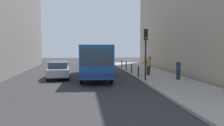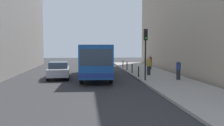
# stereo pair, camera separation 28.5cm
# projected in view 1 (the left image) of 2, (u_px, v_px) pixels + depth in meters

# --- Properties ---
(ground_plane) EXTENTS (80.00, 80.00, 0.00)m
(ground_plane) POSITION_uv_depth(u_px,v_px,m) (100.00, 81.00, 20.77)
(ground_plane) COLOR #2D2D30
(sidewalk) EXTENTS (4.40, 40.00, 0.15)m
(sidewalk) POSITION_uv_depth(u_px,v_px,m) (163.00, 79.00, 21.38)
(sidewalk) COLOR #9E9991
(sidewalk) RESTS_ON ground
(bus) EXTENTS (2.93, 11.11, 3.00)m
(bus) POSITION_uv_depth(u_px,v_px,m) (96.00, 59.00, 22.99)
(bus) COLOR #19519E
(bus) RESTS_ON ground
(car_beside_bus) EXTENTS (2.09, 4.51, 1.48)m
(car_beside_bus) POSITION_uv_depth(u_px,v_px,m) (58.00, 70.00, 22.09)
(car_beside_bus) COLOR #A5A8AD
(car_beside_bus) RESTS_ON ground
(traffic_light) EXTENTS (0.28, 0.33, 4.10)m
(traffic_light) POSITION_uv_depth(u_px,v_px,m) (146.00, 45.00, 19.81)
(traffic_light) COLOR black
(traffic_light) RESTS_ON sidewalk
(bollard_near) EXTENTS (0.11, 0.11, 0.95)m
(bollard_near) POSITION_uv_depth(u_px,v_px,m) (138.00, 72.00, 22.05)
(bollard_near) COLOR black
(bollard_near) RESTS_ON sidewalk
(bollard_mid) EXTENTS (0.11, 0.11, 0.95)m
(bollard_mid) POSITION_uv_depth(u_px,v_px,m) (132.00, 68.00, 25.21)
(bollard_mid) COLOR black
(bollard_mid) RESTS_ON sidewalk
(bollard_far) EXTENTS (0.11, 0.11, 0.95)m
(bollard_far) POSITION_uv_depth(u_px,v_px,m) (126.00, 66.00, 28.37)
(bollard_far) COLOR black
(bollard_far) RESTS_ON sidewalk
(bollard_farthest) EXTENTS (0.11, 0.11, 0.95)m
(bollard_farthest) POSITION_uv_depth(u_px,v_px,m) (122.00, 64.00, 31.53)
(bollard_farthest) COLOR black
(bollard_farthest) RESTS_ON sidewalk
(pedestrian_near_signal) EXTENTS (0.38, 0.38, 1.62)m
(pedestrian_near_signal) POSITION_uv_depth(u_px,v_px,m) (178.00, 70.00, 20.32)
(pedestrian_near_signal) COLOR #26262D
(pedestrian_near_signal) RESTS_ON sidewalk
(pedestrian_mid_sidewalk) EXTENTS (0.38, 0.38, 1.71)m
(pedestrian_mid_sidewalk) POSITION_uv_depth(u_px,v_px,m) (148.00, 66.00, 23.53)
(pedestrian_mid_sidewalk) COLOR #26262D
(pedestrian_mid_sidewalk) RESTS_ON sidewalk
(pedestrian_far_sidewalk) EXTENTS (0.38, 0.38, 1.65)m
(pedestrian_far_sidewalk) POSITION_uv_depth(u_px,v_px,m) (149.00, 62.00, 29.40)
(pedestrian_far_sidewalk) COLOR #26262D
(pedestrian_far_sidewalk) RESTS_ON sidewalk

